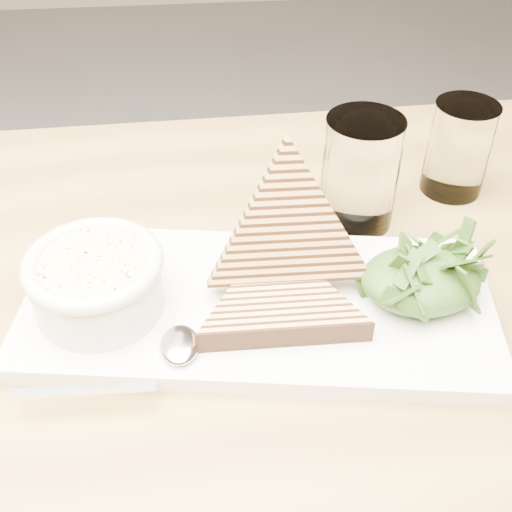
{
  "coord_description": "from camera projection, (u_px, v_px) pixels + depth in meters",
  "views": [
    {
      "loc": [
        0.11,
        -0.29,
        1.14
      ],
      "look_at": [
        0.16,
        0.13,
        0.77
      ],
      "focal_mm": 45.0,
      "sensor_mm": 36.0,
      "label": 1
    }
  ],
  "objects": [
    {
      "name": "table_top",
      "position": [
        299.0,
        390.0,
        0.54
      ],
      "size": [
        1.34,
        0.91,
        0.04
      ],
      "primitive_type": "cube",
      "rotation": [
        0.0,
        0.0,
        0.03
      ],
      "color": "olive",
      "rests_on": "ground"
    },
    {
      "name": "platter",
      "position": [
        258.0,
        305.0,
        0.57
      ],
      "size": [
        0.44,
        0.25,
        0.02
      ],
      "primitive_type": "cube",
      "rotation": [
        0.0,
        0.0,
        -0.15
      ],
      "color": "white",
      "rests_on": "table_top"
    },
    {
      "name": "soup_bowl",
      "position": [
        98.0,
        288.0,
        0.55
      ],
      "size": [
        0.11,
        0.11,
        0.04
      ],
      "primitive_type": "cylinder",
      "color": "white",
      "rests_on": "platter"
    },
    {
      "name": "soup",
      "position": [
        93.0,
        265.0,
        0.53
      ],
      "size": [
        0.09,
        0.09,
        0.01
      ],
      "primitive_type": "cylinder",
      "color": "beige",
      "rests_on": "soup_bowl"
    },
    {
      "name": "bowl_rim",
      "position": [
        93.0,
        263.0,
        0.53
      ],
      "size": [
        0.12,
        0.12,
        0.01
      ],
      "primitive_type": "torus",
      "color": "white",
      "rests_on": "soup_bowl"
    },
    {
      "name": "sandwich_flat",
      "position": [
        279.0,
        302.0,
        0.55
      ],
      "size": [
        0.17,
        0.17,
        0.02
      ],
      "primitive_type": null,
      "rotation": [
        0.0,
        0.0,
        -0.01
      ],
      "color": "tan",
      "rests_on": "platter"
    },
    {
      "name": "sandwich_lean",
      "position": [
        289.0,
        233.0,
        0.55
      ],
      "size": [
        0.17,
        0.15,
        0.19
      ],
      "primitive_type": null,
      "rotation": [
        1.17,
        0.0,
        -0.02
      ],
      "color": "tan",
      "rests_on": "sandwich_flat"
    },
    {
      "name": "salad_base",
      "position": [
        421.0,
        280.0,
        0.56
      ],
      "size": [
        0.1,
        0.08,
        0.04
      ],
      "primitive_type": "ellipsoid",
      "color": "black",
      "rests_on": "platter"
    },
    {
      "name": "arugula_pile",
      "position": [
        422.0,
        274.0,
        0.55
      ],
      "size": [
        0.11,
        0.1,
        0.05
      ],
      "primitive_type": null,
      "color": "#416923",
      "rests_on": "platter"
    },
    {
      "name": "spoon_bowl",
      "position": [
        180.0,
        345.0,
        0.52
      ],
      "size": [
        0.03,
        0.04,
        0.01
      ],
      "primitive_type": "ellipsoid",
      "rotation": [
        0.0,
        0.0,
        -0.02
      ],
      "color": "silver",
      "rests_on": "platter"
    },
    {
      "name": "spoon_handle",
      "position": [
        84.0,
        390.0,
        0.49
      ],
      "size": [
        0.11,
        0.01,
        0.0
      ],
      "primitive_type": "cube",
      "rotation": [
        0.0,
        0.0,
        -0.02
      ],
      "color": "silver",
      "rests_on": "platter"
    },
    {
      "name": "glass_near",
      "position": [
        360.0,
        173.0,
        0.65
      ],
      "size": [
        0.08,
        0.08,
        0.12
      ],
      "primitive_type": "cylinder",
      "color": "white",
      "rests_on": "table_top"
    },
    {
      "name": "glass_far",
      "position": [
        459.0,
        149.0,
        0.69
      ],
      "size": [
        0.07,
        0.07,
        0.1
      ],
      "primitive_type": "cylinder",
      "color": "white",
      "rests_on": "table_top"
    }
  ]
}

